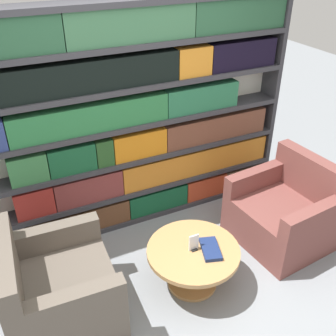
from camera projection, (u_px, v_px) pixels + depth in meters
ground_plane at (185, 300)px, 3.33m from camera, size 14.00×14.00×0.00m
bookshelf at (131, 121)px, 3.77m from camera, size 3.42×0.30×2.22m
armchair_left at (57, 291)px, 3.04m from camera, size 0.86×0.91×0.84m
armchair_right at (285, 214)px, 3.88m from camera, size 0.89×0.94×0.84m
coffee_table at (193, 259)px, 3.35m from camera, size 0.79×0.79×0.40m
table_sign at (194, 244)px, 3.26m from camera, size 0.09×0.06×0.15m
stray_book at (210, 249)px, 3.27m from camera, size 0.22×0.30×0.03m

